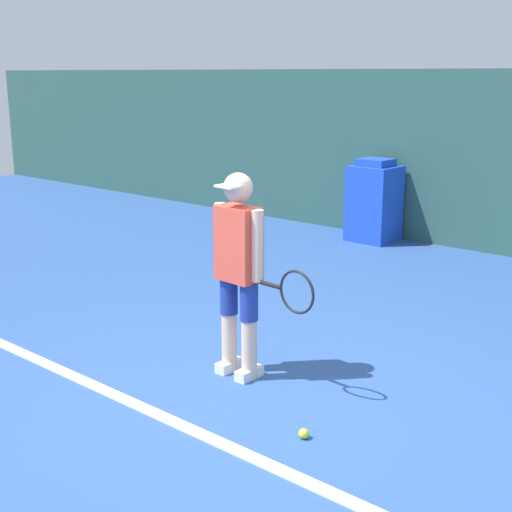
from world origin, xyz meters
name	(u,v)px	position (x,y,z in m)	size (l,w,h in m)	color
ground_plane	(249,409)	(0.00, 0.00, 0.00)	(24.00, 24.00, 0.00)	#2D5193
court_baseline	(200,434)	(0.00, -0.48, 0.01)	(21.60, 0.10, 0.01)	white
tennis_player	(240,267)	(-0.44, 0.40, 0.88)	(0.98, 0.29, 1.58)	beige
tennis_ball	(304,434)	(0.54, -0.08, 0.03)	(0.07, 0.07, 0.07)	#D1E533
covered_chair	(374,202)	(-2.12, 5.04, 0.55)	(0.61, 0.58, 1.15)	blue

